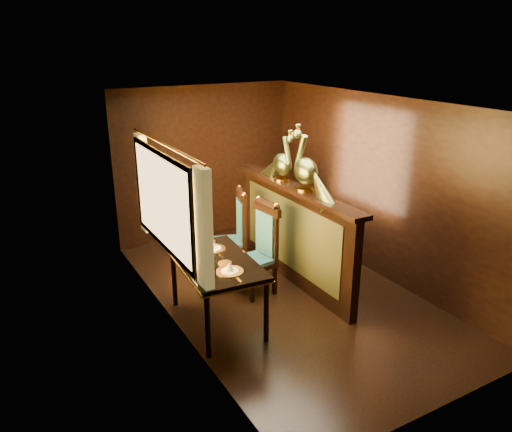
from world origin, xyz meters
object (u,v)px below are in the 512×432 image
object	(u,v)px
chair_left	(262,245)
chair_right	(237,229)
dining_table	(216,266)
peacock_right	(283,155)
peacock_left	(306,159)

from	to	relation	value
chair_left	chair_right	world-z (taller)	chair_left
dining_table	chair_left	xyz separation A→B (m)	(0.86, 0.42, -0.07)
chair_left	peacock_right	size ratio (longest dim) A/B	1.76
chair_left	chair_right	size ratio (longest dim) A/B	1.02
dining_table	peacock_left	xyz separation A→B (m)	(1.38, 0.24, 1.04)
dining_table	chair_left	size ratio (longest dim) A/B	1.11
chair_right	peacock_left	xyz separation A→B (m)	(0.54, -0.86, 1.12)
dining_table	peacock_right	distance (m)	1.87
chair_right	peacock_left	world-z (taller)	peacock_left
chair_left	peacock_right	world-z (taller)	peacock_right
chair_right	peacock_right	bearing A→B (deg)	-12.86
chair_left	dining_table	bearing A→B (deg)	-160.85
chair_right	peacock_left	distance (m)	1.52
chair_left	peacock_right	xyz separation A→B (m)	(0.52, 0.36, 1.06)
chair_left	peacock_left	bearing A→B (deg)	-26.84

